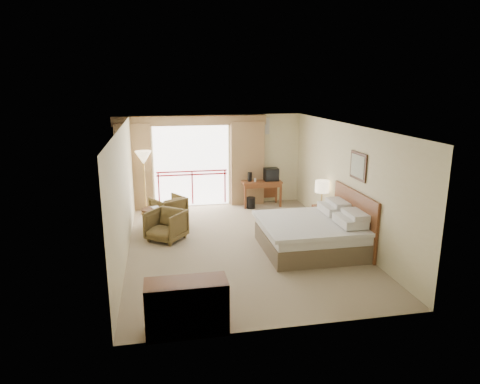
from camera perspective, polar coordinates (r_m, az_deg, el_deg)
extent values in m
plane|color=gray|center=(9.86, 0.06, -7.01)|extent=(7.00, 7.00, 0.00)
plane|color=white|center=(9.23, 0.07, 8.80)|extent=(7.00, 7.00, 0.00)
plane|color=beige|center=(12.84, -2.91, 4.25)|extent=(5.00, 0.00, 5.00)
plane|color=beige|center=(6.20, 6.26, -6.88)|extent=(5.00, 0.00, 5.00)
plane|color=beige|center=(9.32, -15.20, -0.08)|extent=(0.00, 7.00, 7.00)
plane|color=beige|center=(10.21, 13.97, 1.24)|extent=(0.00, 7.00, 7.00)
plane|color=white|center=(12.76, -6.46, 3.44)|extent=(2.40, 0.00, 2.40)
cube|color=#A60E19|center=(12.79, -6.42, 2.32)|extent=(2.09, 0.03, 0.04)
cube|color=#A60E19|center=(12.77, -6.43, 2.76)|extent=(2.09, 0.03, 0.04)
cube|color=#A60E19|center=(12.84, -10.77, 0.37)|extent=(0.04, 0.03, 1.00)
cube|color=#A60E19|center=(12.88, -6.37, 0.58)|extent=(0.04, 0.03, 1.00)
cube|color=#A60E19|center=(12.99, -2.01, 0.78)|extent=(0.04, 0.03, 1.00)
cube|color=olive|center=(12.61, -13.92, 3.20)|extent=(1.00, 0.26, 2.50)
cube|color=olive|center=(12.85, 0.95, 3.83)|extent=(1.00, 0.26, 2.50)
cube|color=olive|center=(12.48, -6.59, 9.45)|extent=(4.40, 0.22, 0.28)
cube|color=silver|center=(12.91, 2.84, 8.79)|extent=(0.50, 0.04, 0.50)
cube|color=brown|center=(9.62, 9.32, -6.50)|extent=(2.05, 2.00, 0.40)
cube|color=silver|center=(9.52, 9.39, -4.81)|extent=(2.01, 1.96, 0.22)
cube|color=silver|center=(9.46, 9.14, -4.08)|extent=(2.09, 2.06, 0.08)
cube|color=silver|center=(9.30, 14.48, -3.71)|extent=(0.50, 0.75, 0.18)
cube|color=silver|center=(10.08, 12.32, -2.18)|extent=(0.50, 0.75, 0.18)
cube|color=silver|center=(9.32, 15.25, -2.95)|extent=(0.40, 0.70, 0.14)
cube|color=silver|center=(10.10, 13.04, -1.49)|extent=(0.40, 0.70, 0.14)
cube|color=#5C2A14|center=(9.86, 14.96, -3.52)|extent=(0.06, 2.10, 1.30)
cube|color=black|center=(9.58, 15.50, 3.34)|extent=(0.03, 0.72, 0.60)
cube|color=silver|center=(9.57, 15.39, 3.34)|extent=(0.01, 0.60, 0.48)
cube|color=#5C2A14|center=(11.20, 10.81, -3.19)|extent=(0.40, 0.47, 0.54)
cylinder|color=tan|center=(11.16, 10.79, -1.59)|extent=(0.15, 0.15, 0.04)
cylinder|color=tan|center=(11.11, 10.83, -0.65)|extent=(0.03, 0.03, 0.38)
cylinder|color=#FFE5B2|center=(11.04, 10.90, 0.73)|extent=(0.36, 0.36, 0.30)
cube|color=black|center=(10.96, 10.92, -1.88)|extent=(0.23, 0.19, 0.09)
cube|color=#5C2A14|center=(12.75, 2.85, 1.40)|extent=(1.17, 0.57, 0.05)
cube|color=#5C2A14|center=(12.50, 0.70, -0.65)|extent=(0.06, 0.06, 0.72)
cube|color=#5C2A14|center=(12.75, 5.43, -0.41)|extent=(0.06, 0.06, 0.72)
cube|color=#5C2A14|center=(12.96, 0.27, -0.10)|extent=(0.06, 0.06, 0.72)
cube|color=#5C2A14|center=(13.20, 4.84, 0.12)|extent=(0.06, 0.06, 0.72)
cube|color=#5C2A14|center=(13.05, 2.58, 0.34)|extent=(1.07, 0.03, 0.54)
cube|color=#5C2A14|center=(12.53, 3.12, 0.80)|extent=(1.07, 0.03, 0.12)
cube|color=black|center=(12.78, 4.17, 2.37)|extent=(0.42, 0.32, 0.38)
cube|color=black|center=(12.63, 4.36, 2.22)|extent=(0.38, 0.02, 0.30)
cylinder|color=black|center=(12.64, 1.32, 2.02)|extent=(0.15, 0.15, 0.27)
cylinder|color=white|center=(12.65, 2.03, 1.61)|extent=(0.07, 0.07, 0.10)
cylinder|color=black|center=(12.62, 1.45, -1.44)|extent=(0.34, 0.34, 0.33)
imported|color=#4D3D20|center=(11.51, -9.45, -4.04)|extent=(1.06, 1.06, 0.72)
imported|color=#4D3D20|center=(10.29, -9.74, -6.31)|extent=(1.09, 1.10, 0.72)
cylinder|color=black|center=(10.76, -11.64, -2.29)|extent=(0.53, 0.53, 0.04)
cylinder|color=black|center=(10.84, -11.56, -3.70)|extent=(0.06, 0.06, 0.53)
cylinder|color=black|center=(10.93, -11.49, -5.03)|extent=(0.38, 0.38, 0.03)
imported|color=white|center=(10.76, -11.64, -2.19)|extent=(0.26, 0.30, 0.02)
cylinder|color=tan|center=(12.40, -12.36, -2.77)|extent=(0.29, 0.29, 0.03)
cylinder|color=tan|center=(12.20, -12.55, 0.65)|extent=(0.03, 0.03, 1.56)
cone|color=#FFE5B2|center=(12.04, -12.76, 4.49)|extent=(0.46, 0.46, 0.36)
cube|color=#5C2A14|center=(6.55, -7.12, -14.89)|extent=(1.21, 0.50, 0.80)
cube|color=black|center=(6.33, -6.96, -15.99)|extent=(1.11, 0.02, 0.70)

